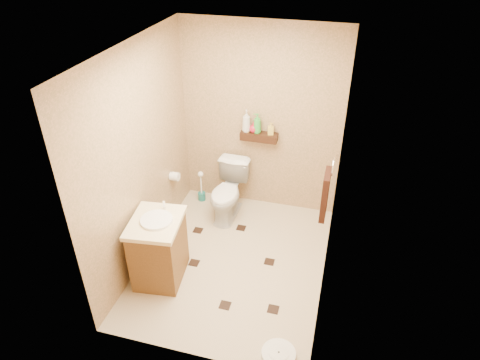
% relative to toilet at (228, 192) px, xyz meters
% --- Properties ---
extents(ground, '(2.50, 2.50, 0.00)m').
position_rel_toilet_xyz_m(ground, '(0.31, -0.83, -0.36)').
color(ground, '#C6B391').
rests_on(ground, ground).
extents(wall_back, '(2.00, 0.04, 2.40)m').
position_rel_toilet_xyz_m(wall_back, '(0.31, 0.42, 0.84)').
color(wall_back, tan).
rests_on(wall_back, ground).
extents(wall_front, '(2.00, 0.04, 2.40)m').
position_rel_toilet_xyz_m(wall_front, '(0.31, -2.08, 0.84)').
color(wall_front, tan).
rests_on(wall_front, ground).
extents(wall_left, '(0.04, 2.50, 2.40)m').
position_rel_toilet_xyz_m(wall_left, '(-0.69, -0.83, 0.84)').
color(wall_left, tan).
rests_on(wall_left, ground).
extents(wall_right, '(0.04, 2.50, 2.40)m').
position_rel_toilet_xyz_m(wall_right, '(1.31, -0.83, 0.84)').
color(wall_right, tan).
rests_on(wall_right, ground).
extents(ceiling, '(2.00, 2.50, 0.02)m').
position_rel_toilet_xyz_m(ceiling, '(0.31, -0.83, 2.04)').
color(ceiling, white).
rests_on(ceiling, wall_back).
extents(wall_shelf, '(0.46, 0.14, 0.10)m').
position_rel_toilet_xyz_m(wall_shelf, '(0.31, 0.34, 0.66)').
color(wall_shelf, black).
rests_on(wall_shelf, wall_back).
extents(floor_accents, '(1.26, 1.35, 0.01)m').
position_rel_toilet_xyz_m(floor_accents, '(0.30, -0.87, -0.35)').
color(floor_accents, black).
rests_on(floor_accents, ground).
extents(toilet, '(0.42, 0.72, 0.71)m').
position_rel_toilet_xyz_m(toilet, '(0.00, 0.00, 0.00)').
color(toilet, white).
rests_on(toilet, ground).
extents(vanity, '(0.57, 0.67, 0.87)m').
position_rel_toilet_xyz_m(vanity, '(-0.39, -1.24, 0.03)').
color(vanity, brown).
rests_on(vanity, ground).
extents(bathroom_scale, '(0.39, 0.39, 0.06)m').
position_rel_toilet_xyz_m(bathroom_scale, '(1.03, -1.90, -0.33)').
color(bathroom_scale, white).
rests_on(bathroom_scale, ground).
extents(toilet_brush, '(0.10, 0.10, 0.45)m').
position_rel_toilet_xyz_m(toilet_brush, '(-0.45, 0.24, -0.20)').
color(toilet_brush, '#1B6D6B').
rests_on(toilet_brush, ground).
extents(towel_ring, '(0.12, 0.30, 0.76)m').
position_rel_toilet_xyz_m(towel_ring, '(1.22, -0.58, 0.59)').
color(towel_ring, silver).
rests_on(towel_ring, wall_right).
extents(toilet_paper, '(0.12, 0.11, 0.12)m').
position_rel_toilet_xyz_m(toilet_paper, '(-0.63, -0.18, 0.24)').
color(toilet_paper, white).
rests_on(toilet_paper, wall_left).
extents(bottle_a, '(0.13, 0.13, 0.27)m').
position_rel_toilet_xyz_m(bottle_a, '(0.15, 0.34, 0.85)').
color(bottle_a, beige).
rests_on(bottle_a, wall_shelf).
extents(bottle_b, '(0.08, 0.08, 0.15)m').
position_rel_toilet_xyz_m(bottle_b, '(0.15, 0.34, 0.79)').
color(bottle_b, yellow).
rests_on(bottle_b, wall_shelf).
extents(bottle_c, '(0.14, 0.14, 0.14)m').
position_rel_toilet_xyz_m(bottle_c, '(0.24, 0.34, 0.78)').
color(bottle_c, red).
rests_on(bottle_c, wall_shelf).
extents(bottle_d, '(0.12, 0.12, 0.25)m').
position_rel_toilet_xyz_m(bottle_d, '(0.28, 0.34, 0.84)').
color(bottle_d, green).
rests_on(bottle_d, wall_shelf).
extents(bottle_e, '(0.08, 0.08, 0.15)m').
position_rel_toilet_xyz_m(bottle_e, '(0.45, 0.34, 0.79)').
color(bottle_e, gold).
rests_on(bottle_e, wall_shelf).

